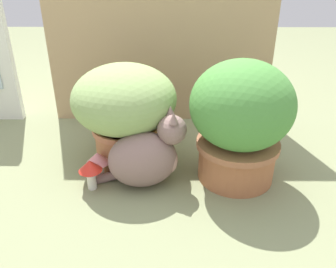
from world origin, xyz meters
name	(u,v)px	position (x,y,z in m)	size (l,w,h in m)	color
ground_plane	(140,180)	(0.00, 0.00, 0.00)	(6.00, 6.00, 0.00)	gray
cardboard_backdrop	(161,27)	(0.07, 0.58, 0.47)	(1.10, 0.03, 0.95)	tan
grass_planter	(125,109)	(-0.06, 0.14, 0.25)	(0.41, 0.41, 0.42)	#AD6F45
leafy_planter	(240,119)	(0.38, 0.03, 0.25)	(0.38, 0.38, 0.47)	#AB663F
cat	(147,156)	(0.03, -0.02, 0.12)	(0.39, 0.21, 0.32)	#866863
mushroom_ornament_red	(90,169)	(-0.18, -0.05, 0.09)	(0.09, 0.09, 0.12)	silver
mushroom_ornament_pink	(98,161)	(-0.16, 0.02, 0.08)	(0.09, 0.09, 0.12)	#EFE5C7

